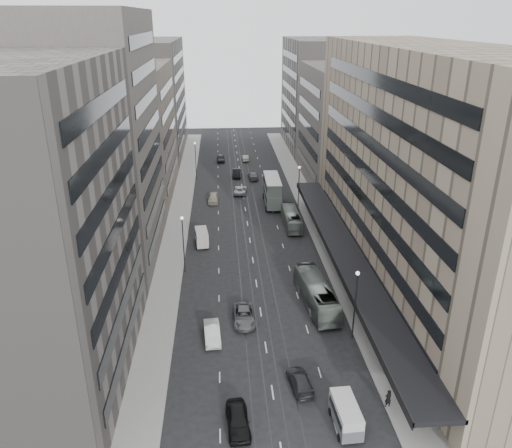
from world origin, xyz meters
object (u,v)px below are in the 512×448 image
object	(u,v)px
bus_near	(316,293)
vw_microbus	(346,414)
panel_van	(202,237)
bus_far	(291,218)
sedan_2	(244,316)
pedestrian	(388,398)
double_decker	(272,190)
sedan_1	(212,333)
sedan_0	(238,420)

from	to	relation	value
bus_near	vw_microbus	xyz separation A→B (m)	(-1.06, -19.73, -0.31)
bus_near	panel_van	size ratio (longest dim) A/B	2.85
panel_van	bus_far	bearing A→B (deg)	17.78
bus_far	vw_microbus	size ratio (longest dim) A/B	2.20
bus_far	sedan_2	world-z (taller)	bus_far
bus_near	pedestrian	size ratio (longest dim) A/B	6.59
sedan_2	pedestrian	xyz separation A→B (m)	(12.29, -14.92, 0.30)
double_decker	sedan_1	xyz separation A→B (m)	(-10.97, -42.06, -2.08)
pedestrian	vw_microbus	bearing A→B (deg)	11.16
vw_microbus	pedestrian	world-z (taller)	vw_microbus
bus_near	panel_van	world-z (taller)	bus_near
sedan_2	vw_microbus	bearing A→B (deg)	-64.96
double_decker	bus_near	bearing A→B (deg)	-86.55
pedestrian	double_decker	bearing A→B (deg)	-97.46
bus_far	sedan_0	world-z (taller)	bus_far
sedan_0	pedestrian	world-z (taller)	pedestrian
bus_far	double_decker	size ratio (longest dim) A/B	1.03
bus_near	sedan_0	xyz separation A→B (m)	(-10.35, -19.17, -0.85)
sedan_0	sedan_2	bearing A→B (deg)	81.34
sedan_0	sedan_1	world-z (taller)	sedan_0
bus_near	sedan_1	size ratio (longest dim) A/B	2.49
double_decker	vw_microbus	distance (m)	55.75
sedan_2	pedestrian	bearing A→B (deg)	-50.66
sedan_0	sedan_1	bearing A→B (deg)	96.15
sedan_1	double_decker	bearing A→B (deg)	71.06
panel_van	vw_microbus	bearing A→B (deg)	-77.38
sedan_0	sedan_2	size ratio (longest dim) A/B	0.89
bus_far	vw_microbus	bearing A→B (deg)	88.01
vw_microbus	sedan_2	distance (m)	18.64
sedan_2	panel_van	bearing A→B (deg)	104.13
double_decker	sedan_1	distance (m)	43.52
sedan_1	pedestrian	world-z (taller)	pedestrian
double_decker	panel_van	bearing A→B (deg)	-125.59
panel_van	sedan_1	distance (m)	24.79
vw_microbus	bus_near	bearing A→B (deg)	84.30
bus_near	sedan_2	size ratio (longest dim) A/B	2.21
bus_near	sedan_0	world-z (taller)	bus_near
sedan_2	pedestrian	distance (m)	19.33
vw_microbus	sedan_1	distance (m)	17.93
sedan_0	sedan_2	world-z (taller)	sedan_0
bus_far	panel_van	xyz separation A→B (m)	(-14.94, -6.78, -0.01)
vw_microbus	panel_van	bearing A→B (deg)	106.63
double_decker	sedan_0	world-z (taller)	double_decker
sedan_1	sedan_2	world-z (taller)	sedan_1
panel_van	sedan_0	world-z (taller)	panel_van
bus_far	panel_van	bearing A→B (deg)	24.38
bus_far	pedestrian	xyz separation A→B (m)	(2.82, -43.22, -0.35)
bus_far	panel_van	size ratio (longest dim) A/B	2.40
double_decker	sedan_2	distance (m)	39.60
sedan_1	bus_near	bearing A→B (deg)	21.27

